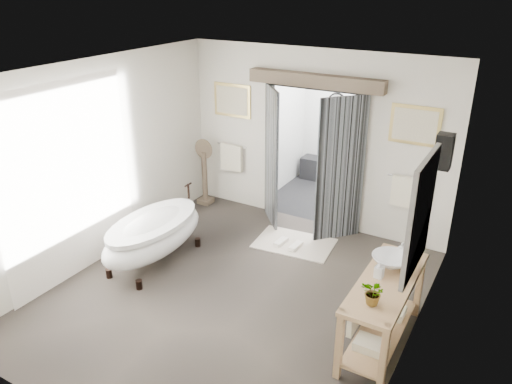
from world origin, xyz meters
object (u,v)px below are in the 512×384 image
clawfoot_tub (154,234)px  vanity (381,307)px  basin (391,262)px  rug (294,243)px

clawfoot_tub → vanity: bearing=-2.1°
clawfoot_tub → vanity: size_ratio=1.18×
basin → vanity: bearing=-84.7°
vanity → basin: bearing=92.7°
clawfoot_tub → basin: size_ratio=4.22×
clawfoot_tub → basin: (3.38, 0.17, 0.48)m
rug → basin: 2.43m
rug → vanity: bearing=-41.3°
clawfoot_tub → vanity: 3.39m
vanity → basin: basin is taller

